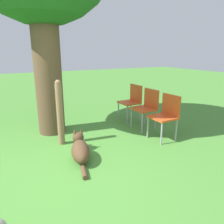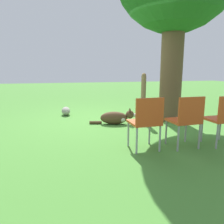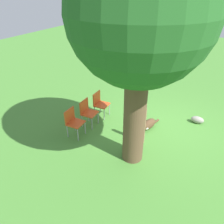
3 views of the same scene
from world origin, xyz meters
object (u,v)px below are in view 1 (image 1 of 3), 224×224
(red_chair_2, at_px, (132,100))
(dog, at_px, (80,149))
(fence_post, at_px, (60,113))
(red_chair_0, at_px, (166,114))
(red_chair_1, at_px, (147,106))

(red_chair_2, bearing_deg, dog, 33.92)
(red_chair_2, bearing_deg, fence_post, 16.07)
(fence_post, height_order, red_chair_0, fence_post)
(dog, height_order, red_chair_2, red_chair_2)
(red_chair_1, bearing_deg, red_chair_2, -96.63)
(fence_post, distance_m, red_chair_0, 1.93)
(dog, distance_m, red_chair_0, 1.73)
(red_chair_1, bearing_deg, dog, 18.51)
(dog, xyz_separation_m, fence_post, (-0.10, 0.69, 0.43))
(red_chair_1, bearing_deg, fence_post, -2.94)
(dog, bearing_deg, red_chair_2, -39.35)
(dog, xyz_separation_m, red_chair_0, (1.70, 0.01, 0.34))
(dog, distance_m, red_chair_1, 1.90)
(dog, relative_size, fence_post, 0.92)
(fence_post, bearing_deg, dog, -81.39)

